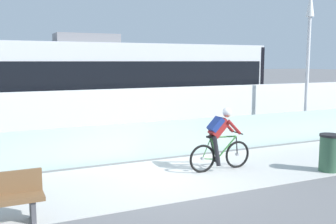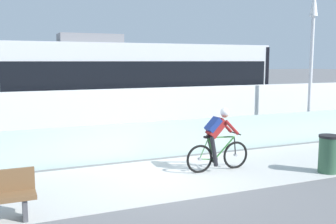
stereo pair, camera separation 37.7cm
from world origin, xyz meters
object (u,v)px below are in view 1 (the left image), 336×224
at_px(tram, 135,83).
at_px(trash_bin, 329,153).
at_px(lamp_post_antenna, 309,46).
at_px(cyclist_on_bike, 220,140).

height_order(tram, trash_bin, tram).
xyz_separation_m(tram, lamp_post_antenna, (4.69, -4.70, 1.40)).
xyz_separation_m(lamp_post_antenna, trash_bin, (-2.49, -3.40, -2.81)).
bearing_deg(tram, trash_bin, -74.85).
height_order(tram, cyclist_on_bike, tram).
distance_m(cyclist_on_bike, lamp_post_antenna, 5.94).
bearing_deg(cyclist_on_bike, trash_bin, -27.03).
xyz_separation_m(cyclist_on_bike, trash_bin, (2.45, -1.25, -0.32)).
bearing_deg(cyclist_on_bike, lamp_post_antenna, 23.54).
relative_size(cyclist_on_bike, lamp_post_antenna, 0.34).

